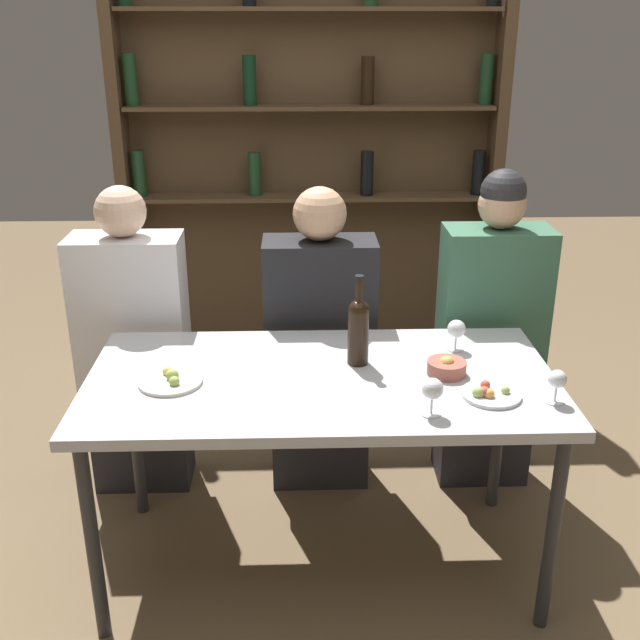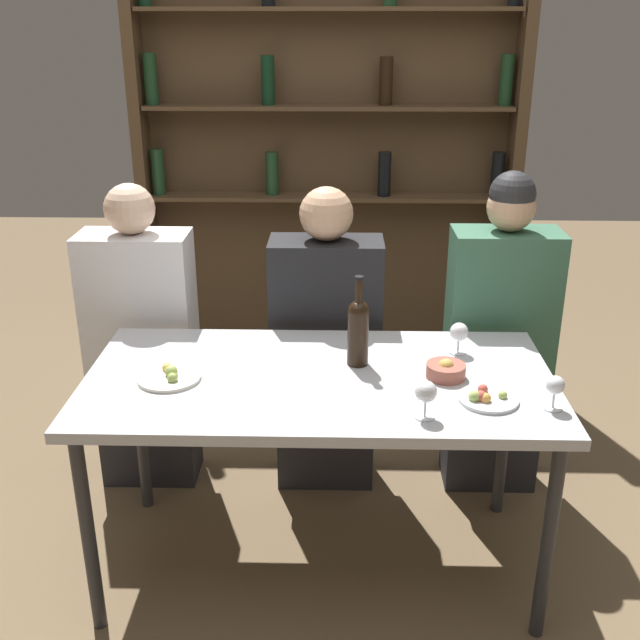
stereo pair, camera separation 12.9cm
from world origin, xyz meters
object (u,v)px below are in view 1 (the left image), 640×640
wine_glass_1 (557,381)px  seated_person_center (320,351)px  wine_bottle (358,328)px  seated_person_right (490,340)px  wine_glass_0 (456,330)px  food_plate_1 (489,394)px  snack_bowl (447,368)px  food_plate_0 (171,380)px  wine_glass_2 (432,390)px  seated_person_left (135,353)px

wine_glass_1 → seated_person_center: 1.05m
wine_bottle → seated_person_right: bearing=38.5°
wine_glass_0 → wine_glass_1: wine_glass_0 is taller
seated_person_center → food_plate_1: bearing=-54.9°
snack_bowl → food_plate_0: bearing=-177.9°
wine_glass_1 → seated_person_center: seated_person_center is taller
wine_bottle → wine_glass_2: wine_bottle is taller
food_plate_1 → snack_bowl: snack_bowl is taller
wine_bottle → wine_glass_1: size_ratio=2.94×
seated_person_right → seated_person_center: bearing=180.0°
food_plate_1 → snack_bowl: size_ratio=1.44×
wine_glass_0 → food_plate_1: 0.36m
food_plate_0 → wine_glass_1: bearing=-7.9°
wine_glass_1 → seated_person_right: (-0.00, 0.75, -0.19)m
wine_glass_1 → seated_person_left: size_ratio=0.08×
seated_person_center → seated_person_right: size_ratio=0.95×
wine_glass_0 → wine_bottle: bearing=-164.2°
snack_bowl → seated_person_left: bearing=154.0°
wine_glass_2 → food_plate_1: wine_glass_2 is taller
wine_glass_1 → food_plate_1: bearing=168.2°
seated_person_center → food_plate_0: bearing=-130.1°
wine_glass_0 → wine_glass_1: 0.45m
seated_person_right → wine_bottle: bearing=-141.5°
food_plate_1 → snack_bowl: bearing=123.1°
wine_bottle → snack_bowl: (0.28, -0.10, -0.10)m
wine_bottle → wine_glass_2: 0.41m
wine_glass_0 → seated_person_right: size_ratio=0.08×
food_plate_0 → seated_person_center: 0.79m
wine_glass_2 → snack_bowl: size_ratio=0.92×
wine_glass_1 → wine_glass_2: bearing=-170.6°
wine_glass_0 → food_plate_0: 0.99m
seated_person_left → seated_person_center: seated_person_left is taller
seated_person_center → seated_person_right: seated_person_right is taller
food_plate_1 → wine_bottle: bearing=146.4°
wine_bottle → wine_glass_0: bearing=15.8°
food_plate_1 → seated_person_center: (-0.50, 0.71, -0.17)m
wine_glass_2 → seated_person_center: (-0.30, 0.82, -0.24)m
wine_bottle → seated_person_left: seated_person_left is taller
wine_glass_2 → snack_bowl: wine_glass_2 is taller
wine_glass_2 → snack_bowl: (0.10, 0.26, -0.05)m
wine_glass_2 → seated_person_left: 1.34m
snack_bowl → seated_person_right: bearing=62.5°
wine_glass_1 → seated_person_center: size_ratio=0.08×
wine_bottle → snack_bowl: 0.32m
wine_bottle → seated_person_center: (-0.11, 0.46, -0.29)m
wine_glass_1 → wine_glass_2: 0.39m
wine_glass_0 → seated_person_left: (-1.21, 0.36, -0.23)m
seated_person_right → snack_bowl: bearing=-117.5°
wine_bottle → seated_person_center: seated_person_center is taller
wine_glass_0 → seated_person_right: (0.22, 0.36, -0.20)m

